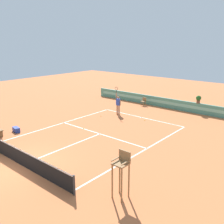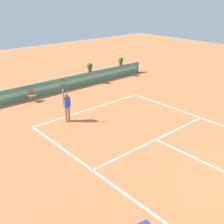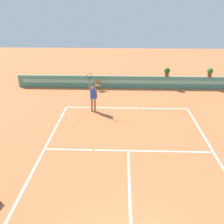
{
  "view_description": "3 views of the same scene",
  "coord_description": "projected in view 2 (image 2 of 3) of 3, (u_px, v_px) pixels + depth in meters",
  "views": [
    {
      "loc": [
        12.07,
        -6.47,
        6.65
      ],
      "look_at": [
        -0.87,
        8.83,
        1.0
      ],
      "focal_mm": 40.71,
      "sensor_mm": 36.0,
      "label": 1
    },
    {
      "loc": [
        -10.01,
        -1.63,
        6.91
      ],
      "look_at": [
        -0.87,
        8.83,
        1.0
      ],
      "focal_mm": 44.79,
      "sensor_mm": 36.0,
      "label": 2
    },
    {
      "loc": [
        -0.38,
        -4.63,
        6.74
      ],
      "look_at": [
        -0.87,
        8.83,
        1.0
      ],
      "focal_mm": 42.15,
      "sensor_mm": 36.0,
      "label": 3
    }
  ],
  "objects": [
    {
      "name": "potted_plant_right",
      "position": [
        90.0,
        67.0,
        22.7
      ],
      "size": [
        0.48,
        0.48,
        0.72
      ],
      "color": "brown",
      "rests_on": "back_wall_barrier"
    },
    {
      "name": "tennis_ball_mid_court",
      "position": [
        106.0,
        108.0,
        18.15
      ],
      "size": [
        0.07,
        0.07,
        0.07
      ],
      "primitive_type": "sphere",
      "color": "#CCE033",
      "rests_on": "ground"
    },
    {
      "name": "potted_plant_far_right",
      "position": [
        121.0,
        61.0,
        24.79
      ],
      "size": [
        0.48,
        0.48,
        0.72
      ],
      "color": "brown",
      "rests_on": "back_wall_barrier"
    },
    {
      "name": "back_wall_barrier",
      "position": [
        55.0,
        86.0,
        21.05
      ],
      "size": [
        18.0,
        0.21,
        1.0
      ],
      "color": "#4C8E7A",
      "rests_on": "ground"
    },
    {
      "name": "ball_kid_chair",
      "position": [
        32.0,
        95.0,
        19.18
      ],
      "size": [
        0.44,
        0.44,
        0.85
      ],
      "color": "olive",
      "rests_on": "ground"
    },
    {
      "name": "tennis_ball_near_baseline",
      "position": [
        71.0,
        134.0,
        14.83
      ],
      "size": [
        0.07,
        0.07,
        0.07
      ],
      "primitive_type": "sphere",
      "color": "#CCE033",
      "rests_on": "ground"
    },
    {
      "name": "tennis_ball_by_sideline",
      "position": [
        132.0,
        150.0,
        13.26
      ],
      "size": [
        0.07,
        0.07,
        0.07
      ],
      "primitive_type": "sphere",
      "color": "#CCE033",
      "rests_on": "ground"
    },
    {
      "name": "court_lines",
      "position": [
        151.0,
        137.0,
        14.54
      ],
      "size": [
        8.32,
        11.94,
        0.01
      ],
      "color": "white",
      "rests_on": "ground"
    },
    {
      "name": "ground_plane",
      "position": [
        162.0,
        142.0,
        14.05
      ],
      "size": [
        60.0,
        60.0,
        0.0
      ],
      "primitive_type": "plane",
      "color": "#C66B3D"
    },
    {
      "name": "tennis_player",
      "position": [
        67.0,
        105.0,
        15.96
      ],
      "size": [
        0.62,
        0.26,
        2.58
      ],
      "color": "#9E7051",
      "rests_on": "ground"
    }
  ]
}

